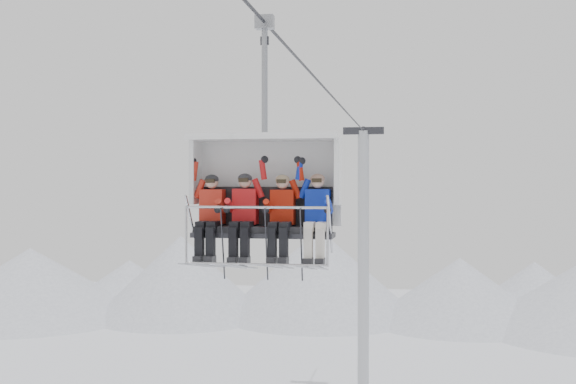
% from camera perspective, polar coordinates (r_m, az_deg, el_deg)
% --- Properties ---
extents(ridgeline, '(72.00, 21.00, 7.00)m').
position_cam_1_polar(ridgeline, '(56.43, 5.71, -7.34)').
color(ridgeline, silver).
rests_on(ridgeline, ground).
extents(lift_tower_right, '(2.00, 1.80, 13.48)m').
position_cam_1_polar(lift_tower_right, '(36.11, 5.97, -7.16)').
color(lift_tower_right, '#A8ABAF').
rests_on(lift_tower_right, ground).
extents(haul_cable, '(0.06, 50.00, 0.06)m').
position_cam_1_polar(haul_cable, '(14.14, 0.00, 11.32)').
color(haul_cable, '#2A2A2F').
rests_on(haul_cable, lift_tower_left).
extents(chairlift_carrier, '(2.42, 1.17, 3.98)m').
position_cam_1_polar(chairlift_carrier, '(11.82, -1.74, 0.67)').
color(chairlift_carrier, black).
rests_on(chairlift_carrier, haul_cable).
extents(skier_far_left, '(0.38, 1.69, 1.54)m').
position_cam_1_polar(skier_far_left, '(11.73, -6.15, -1.79)').
color(skier_far_left, red).
rests_on(skier_far_left, chairlift_carrier).
extents(skier_center_left, '(0.39, 1.69, 1.56)m').
position_cam_1_polar(skier_center_left, '(11.59, -3.52, -1.78)').
color(skier_center_left, red).
rests_on(skier_center_left, chairlift_carrier).
extents(skier_center_right, '(0.38, 1.69, 1.53)m').
position_cam_1_polar(skier_center_right, '(11.47, -0.52, -1.85)').
color(skier_center_right, '#AE1B09').
rests_on(skier_center_right, chairlift_carrier).
extents(skier_far_right, '(0.39, 1.69, 1.55)m').
position_cam_1_polar(skier_far_right, '(11.38, 2.30, -1.84)').
color(skier_far_right, '#0F28A8').
rests_on(skier_far_right, chairlift_carrier).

